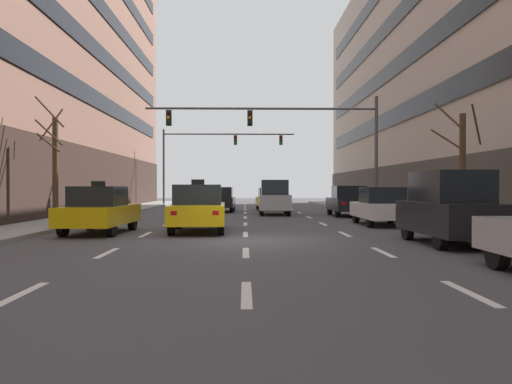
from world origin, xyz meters
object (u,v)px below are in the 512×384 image
(car_parked_3, at_px, (348,201))
(traffic_signal_1, at_px, (210,149))
(car_parked_2, at_px, (381,207))
(car_driving_1, at_px, (274,197))
(car_parked_1, at_px, (450,208))
(street_tree_0, at_px, (55,165))
(taxi_driving_4, at_px, (270,199))
(taxi_driving_0, at_px, (198,209))
(traffic_signal_0, at_px, (293,129))
(street_tree_3, at_px, (462,166))
(taxi_driving_2, at_px, (100,210))
(car_driving_3, at_px, (220,200))

(car_parked_3, relative_size, traffic_signal_1, 0.39)
(car_parked_2, xyz_separation_m, car_parked_3, (-0.00, 7.03, 0.04))
(car_driving_1, xyz_separation_m, car_parked_1, (4.03, -15.98, 0.02))
(street_tree_0, bearing_deg, traffic_signal_1, 79.08)
(car_parked_2, bearing_deg, taxi_driving_4, 105.28)
(car_driving_1, distance_m, car_parked_3, 4.31)
(taxi_driving_0, relative_size, car_parked_3, 1.02)
(taxi_driving_0, relative_size, traffic_signal_0, 0.36)
(traffic_signal_1, height_order, street_tree_3, traffic_signal_1)
(car_parked_2, distance_m, street_tree_3, 4.18)
(car_driving_1, height_order, taxi_driving_2, car_driving_1)
(car_parked_2, height_order, street_tree_3, street_tree_3)
(taxi_driving_2, bearing_deg, taxi_driving_0, 8.80)
(taxi_driving_0, relative_size, car_driving_1, 1.10)
(traffic_signal_1, bearing_deg, taxi_driving_0, -87.19)
(taxi_driving_2, distance_m, car_driving_3, 16.31)
(traffic_signal_1, bearing_deg, car_parked_2, -70.32)
(taxi_driving_0, distance_m, traffic_signal_0, 11.34)
(car_driving_1, bearing_deg, car_parked_1, -75.84)
(car_parked_3, xyz_separation_m, street_tree_0, (-13.56, -7.25, 1.68))
(car_parked_3, height_order, street_tree_3, street_tree_3)
(car_driving_3, bearing_deg, car_parked_2, -59.20)
(taxi_driving_2, relative_size, street_tree_3, 0.98)
(taxi_driving_2, distance_m, traffic_signal_0, 13.40)
(car_parked_2, bearing_deg, traffic_signal_1, 109.68)
(taxi_driving_2, height_order, car_parked_1, car_parked_1)
(taxi_driving_2, xyz_separation_m, car_driving_3, (3.46, 15.94, -0.02))
(traffic_signal_1, distance_m, street_tree_0, 25.37)
(traffic_signal_0, height_order, traffic_signal_1, traffic_signal_1)
(traffic_signal_0, bearing_deg, traffic_signal_1, 107.48)
(car_driving_3, height_order, car_parked_2, car_driving_3)
(taxi_driving_4, relative_size, car_parked_1, 0.99)
(taxi_driving_4, relative_size, street_tree_0, 0.82)
(car_parked_1, bearing_deg, street_tree_3, 63.60)
(car_driving_3, bearing_deg, car_driving_1, -48.71)
(taxi_driving_2, distance_m, car_parked_1, 11.44)
(taxi_driving_0, bearing_deg, street_tree_3, -0.87)
(car_driving_3, relative_size, car_parked_2, 1.01)
(taxi_driving_2, bearing_deg, taxi_driving_4, 69.67)
(car_parked_1, bearing_deg, street_tree_0, 152.01)
(street_tree_0, bearing_deg, taxi_driving_2, -50.98)
(car_driving_1, bearing_deg, car_parked_2, -64.74)
(taxi_driving_2, relative_size, car_parked_3, 0.99)
(traffic_signal_1, height_order, street_tree_0, traffic_signal_1)
(street_tree_0, bearing_deg, car_driving_3, 63.54)
(car_parked_2, height_order, traffic_signal_1, traffic_signal_1)
(traffic_signal_0, height_order, street_tree_3, traffic_signal_0)
(car_driving_1, xyz_separation_m, car_parked_3, (4.03, -1.51, -0.18))
(car_driving_3, relative_size, car_parked_3, 0.96)
(taxi_driving_0, xyz_separation_m, taxi_driving_4, (3.42, 17.80, -0.07))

